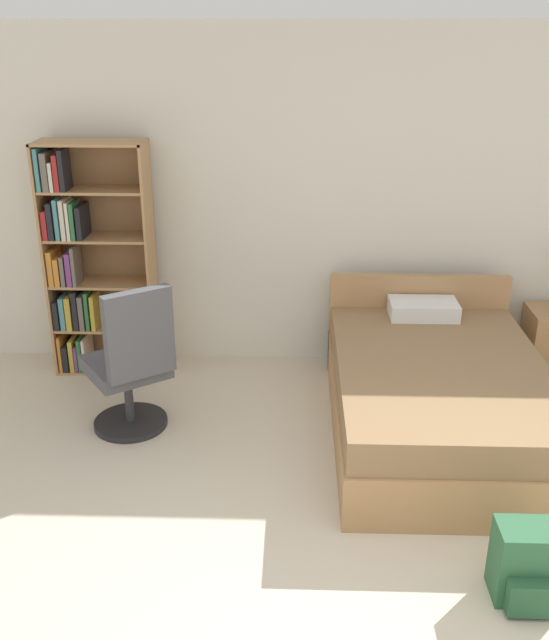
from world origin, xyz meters
TOP-DOWN VIEW (x-y plane):
  - wall_back at (0.00, 3.23)m, footprint 9.00×0.06m
  - bookshelf at (-1.98, 2.96)m, footprint 0.79×0.34m
  - bed at (0.56, 2.06)m, footprint 1.37×2.05m
  - office_chair at (-1.45, 1.98)m, footprint 0.70×0.72m
  - backpack_green at (0.72, 0.54)m, footprint 0.29×0.29m

SIDE VIEW (x-z plane):
  - backpack_green at x=0.72m, z-range -0.01..0.38m
  - bed at x=0.56m, z-range -0.12..0.68m
  - office_chair at x=-1.45m, z-range -0.05..1.02m
  - bookshelf at x=-1.98m, z-range -0.01..1.78m
  - wall_back at x=0.00m, z-range 0.00..2.60m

